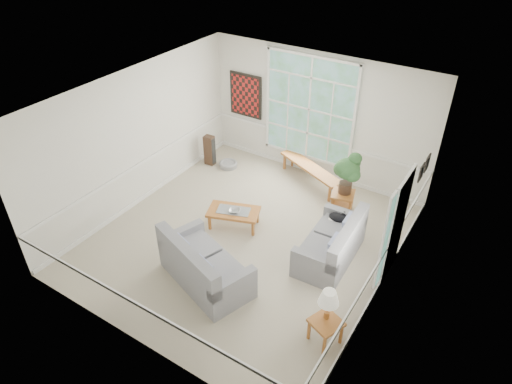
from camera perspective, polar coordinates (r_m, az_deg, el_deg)
floor at (r=9.29m, az=-1.19°, el=-5.78°), size 5.50×6.00×0.01m
ceiling at (r=7.70m, az=-1.46°, el=11.57°), size 5.50×6.00×0.02m
wall_back at (r=10.71m, az=7.69°, el=9.33°), size 5.50×0.02×3.00m
wall_front at (r=6.64m, az=-15.94°, el=-9.75°), size 5.50×0.02×3.00m
wall_left at (r=9.99m, az=-14.67°, el=6.54°), size 0.02×6.00×3.00m
wall_right at (r=7.50m, az=16.55°, el=-4.02°), size 0.02×6.00×3.00m
window_back at (r=10.70m, az=6.68°, el=10.25°), size 2.30×0.08×2.40m
entry_door at (r=8.25m, az=17.10°, el=-4.16°), size 0.08×0.90×2.10m
door_sidelight at (r=7.70m, az=15.78°, el=-6.09°), size 0.08×0.26×1.90m
wall_art at (r=11.50m, az=-1.32°, el=11.97°), size 0.90×0.06×1.10m
wall_frame_near at (r=8.92m, az=19.90°, el=2.33°), size 0.04×0.26×0.32m
wall_frame_far at (r=9.26m, az=20.56°, el=3.42°), size 0.04×0.26×0.32m
loveseat_right at (r=8.66m, az=9.28°, el=-5.87°), size 0.93×1.70×0.90m
loveseat_front at (r=8.13m, az=-6.31°, el=-8.51°), size 1.98×1.44×0.96m
coffee_table at (r=9.48m, az=-2.80°, el=-3.28°), size 1.18×0.90×0.39m
pewter_bowl at (r=9.31m, az=-2.69°, el=-2.32°), size 0.35×0.35×0.07m
window_bench at (r=10.89m, az=6.78°, el=2.16°), size 1.88×1.10×0.44m
end_table at (r=10.02m, az=10.71°, el=-1.27°), size 0.58×0.58×0.48m
houseplant at (r=9.67m, az=11.30°, el=2.31°), size 0.64×0.64×0.96m
side_table at (r=7.45m, az=8.64°, el=-16.79°), size 0.57×0.57×0.45m
table_lamp at (r=7.12m, az=8.99°, el=-13.76°), size 0.38×0.38×0.56m
pet_bed at (r=11.54m, az=-3.49°, el=3.47°), size 0.57×0.57×0.14m
floor_speaker at (r=11.55m, az=-5.82°, el=5.22°), size 0.25×0.21×0.78m
cat at (r=9.07m, az=10.16°, el=-3.12°), size 0.43×0.39×0.17m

